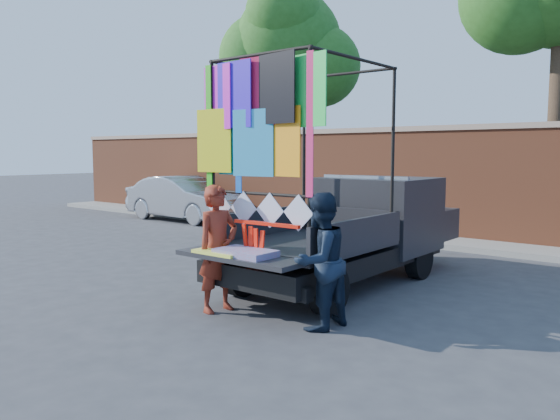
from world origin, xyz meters
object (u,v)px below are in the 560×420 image
Objects in this scene: woman at (218,249)px; man at (320,261)px; pickup_truck at (361,228)px; sedan at (185,198)px.

woman reaches higher than man.
woman is at bearing -99.68° from pickup_truck.
man is (0.92, -2.46, -0.03)m from pickup_truck.
woman is at bearing -75.78° from man.
pickup_truck reaches higher than woman.
pickup_truck is 8.53m from sedan.
sedan is 2.49× the size of woman.
woman is at bearing -128.10° from sedan.
sedan is 2.56× the size of man.
sedan is at bearing 59.81° from woman.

